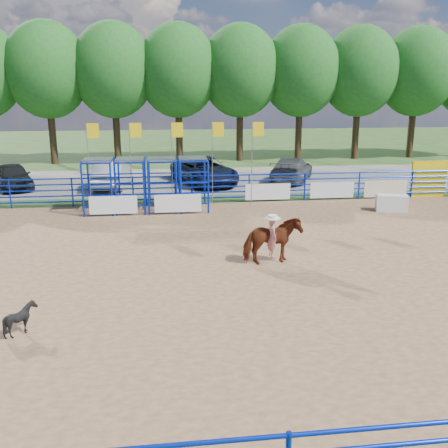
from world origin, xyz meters
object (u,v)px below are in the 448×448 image
at_px(announcer_table, 392,203).
at_px(horse_and_rider, 272,239).
at_px(calf, 21,319).
at_px(car_a, 13,176).
at_px(car_b, 112,174).
at_px(car_d, 292,169).
at_px(car_c, 204,170).

relative_size(announcer_table, horse_and_rider, 0.62).
height_order(calf, car_a, car_a).
bearing_deg(car_b, car_d, -171.16).
bearing_deg(car_a, car_b, -27.04).
bearing_deg(car_d, car_b, 28.61).
height_order(calf, car_d, car_d).
distance_m(announcer_table, car_c, 11.98).
height_order(calf, car_b, car_b).
height_order(calf, car_c, car_c).
height_order(announcer_table, horse_and_rider, horse_and_rider).
xyz_separation_m(calf, car_b, (0.51, 18.93, 0.41)).
distance_m(calf, car_a, 20.00).
bearing_deg(calf, horse_and_rider, -59.64).
height_order(horse_and_rider, car_d, horse_and_rider).
bearing_deg(car_b, car_c, -169.76).
bearing_deg(car_a, horse_and_rider, -74.25).
distance_m(car_b, car_d, 11.34).
distance_m(car_a, car_c, 11.43).
bearing_deg(car_d, calf, 83.66).
relative_size(announcer_table, car_a, 0.33).
xyz_separation_m(horse_and_rider, car_b, (-6.58, 14.74, -0.08)).
bearing_deg(announcer_table, calf, -142.99).
bearing_deg(car_c, calf, -124.92).
bearing_deg(calf, car_c, -17.67).
height_order(horse_and_rider, calf, horse_and_rider).
relative_size(car_b, car_d, 0.93).
bearing_deg(announcer_table, car_c, 134.70).
xyz_separation_m(announcer_table, car_d, (-2.71, 8.77, 0.36)).
bearing_deg(car_b, car_a, 1.47).
bearing_deg(announcer_table, horse_and_rider, -137.74).
bearing_deg(calf, announcer_table, -53.23).
distance_m(announcer_table, car_a, 21.52).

